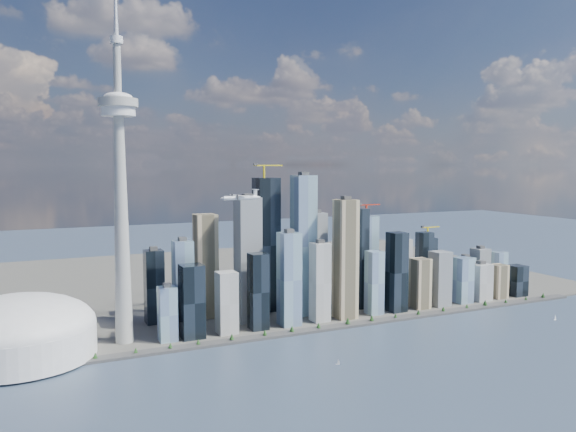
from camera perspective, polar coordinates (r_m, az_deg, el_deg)
name	(u,v)px	position (r m, az deg, el deg)	size (l,w,h in m)	color
ground	(418,385)	(726.88, 13.08, -16.41)	(4000.00, 4000.00, 0.00)	#303F55
seawall	(321,329)	(925.33, 3.41, -11.38)	(1100.00, 22.00, 4.00)	#383838
land	(231,278)	(1328.00, -5.78, -6.31)	(1400.00, 900.00, 3.00)	#4C4C47
shoreline_trees	(321,325)	(923.41, 3.41, -10.98)	(960.53, 7.20, 8.80)	#3F2D1E
skyscraper_cluster	(328,268)	(1008.35, 4.12, -5.28)	(736.00, 142.00, 266.31)	black
needle_tower	(120,186)	(851.45, -16.66, 2.95)	(56.00, 56.00, 550.50)	#979893
dome_stadium	(19,331)	(863.50, -25.62, -10.53)	(200.00, 200.00, 86.00)	silver
airplane	(241,197)	(810.75, -4.84, 1.92)	(61.39, 54.20, 15.00)	white
sailboat_west	(338,363)	(777.92, 5.11, -14.61)	(5.74, 3.34, 8.13)	white
sailboat_east	(555,318)	(1084.14, 25.51, -9.33)	(7.48, 3.81, 10.43)	white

